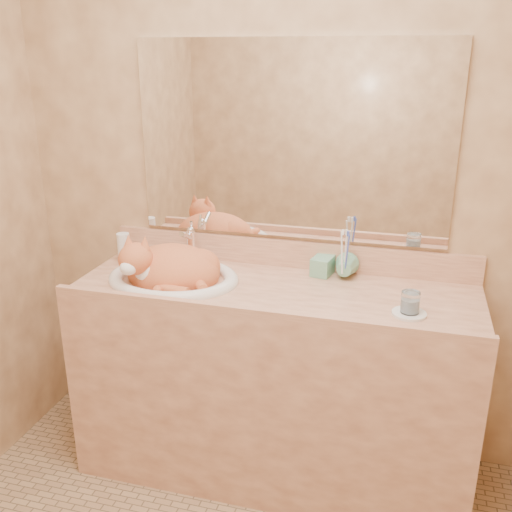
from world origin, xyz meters
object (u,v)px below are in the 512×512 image
(sink_basin, at_px, (172,261))
(soap_dispenser, at_px, (318,259))
(water_glass, at_px, (410,302))
(cat, at_px, (168,266))
(vanity_counter, at_px, (273,382))
(toothbrush_cup, at_px, (344,271))

(sink_basin, height_order, soap_dispenser, soap_dispenser)
(sink_basin, relative_size, water_glass, 6.83)
(cat, bearing_deg, vanity_counter, 0.45)
(vanity_counter, height_order, sink_basin, sink_basin)
(soap_dispenser, distance_m, toothbrush_cup, 0.11)
(vanity_counter, xyz_separation_m, soap_dispenser, (0.15, 0.15, 0.51))
(soap_dispenser, bearing_deg, water_glass, -23.69)
(sink_basin, relative_size, soap_dispenser, 3.08)
(toothbrush_cup, bearing_deg, soap_dispenser, 176.58)
(soap_dispenser, bearing_deg, sink_basin, -152.06)
(sink_basin, height_order, toothbrush_cup, sink_basin)
(sink_basin, bearing_deg, water_glass, -15.60)
(cat, distance_m, toothbrush_cup, 0.72)
(soap_dispenser, bearing_deg, toothbrush_cup, 7.49)
(soap_dispenser, bearing_deg, vanity_counter, -123.25)
(vanity_counter, height_order, soap_dispenser, soap_dispenser)
(soap_dispenser, bearing_deg, cat, -151.86)
(vanity_counter, bearing_deg, sink_basin, -177.27)
(cat, distance_m, water_glass, 0.96)
(soap_dispenser, height_order, toothbrush_cup, soap_dispenser)
(sink_basin, height_order, water_glass, sink_basin)
(vanity_counter, bearing_deg, cat, -176.36)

